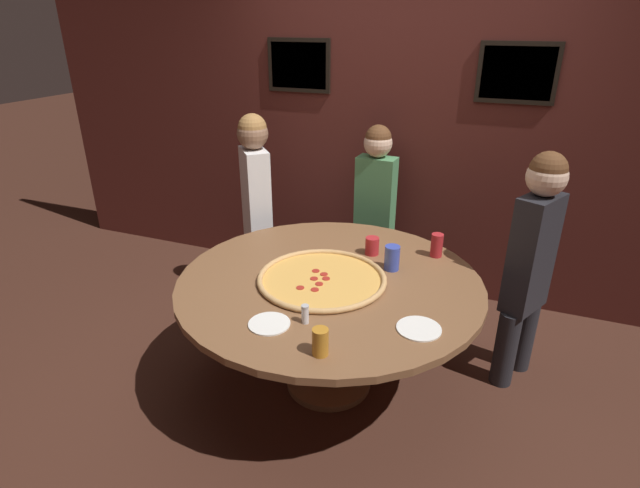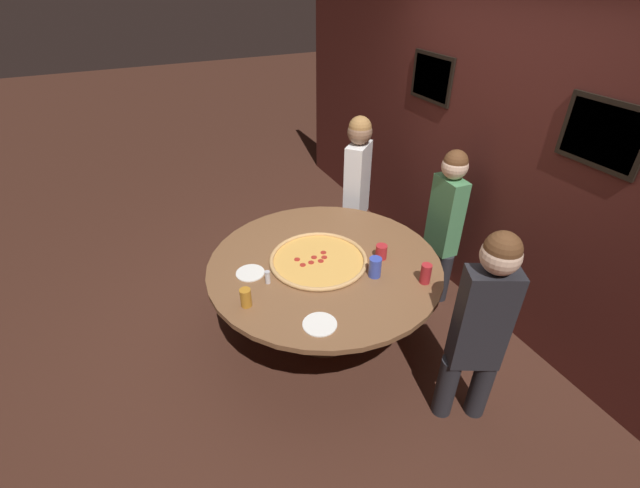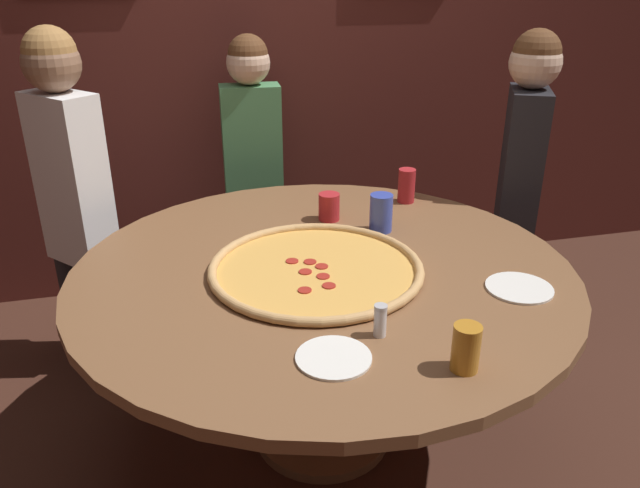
{
  "view_description": "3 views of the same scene",
  "coord_description": "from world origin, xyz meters",
  "px_view_note": "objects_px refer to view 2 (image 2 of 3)",
  "views": [
    {
      "loc": [
        0.87,
        -2.33,
        2.09
      ],
      "look_at": [
        -0.08,
        0.05,
        0.93
      ],
      "focal_mm": 28.0,
      "sensor_mm": 36.0,
      "label": 1
    },
    {
      "loc": [
        2.29,
        -1.13,
        2.6
      ],
      "look_at": [
        0.07,
        -0.07,
        0.96
      ],
      "focal_mm": 24.0,
      "sensor_mm": 36.0,
      "label": 2
    },
    {
      "loc": [
        -0.48,
        -1.86,
        1.7
      ],
      "look_at": [
        -0.01,
        -0.02,
        0.83
      ],
      "focal_mm": 35.0,
      "sensor_mm": 36.0,
      "label": 3
    }
  ],
  "objects_px": {
    "white_plate_right_side": "(320,324)",
    "condiment_shaker": "(268,277)",
    "drink_cup_by_shaker": "(381,252)",
    "white_plate_left_side": "(250,273)",
    "drink_cup_near_right": "(246,298)",
    "dining_table": "(324,275)",
    "diner_far_right": "(481,323)",
    "giant_pizza": "(318,260)",
    "diner_side_right": "(445,218)",
    "diner_centre_back": "(357,184)",
    "drink_cup_beside_pizza": "(426,274)",
    "drink_cup_front_edge": "(375,267)"
  },
  "relations": [
    {
      "from": "white_plate_left_side",
      "to": "giant_pizza",
      "type": "bearing_deg",
      "value": 81.5
    },
    {
      "from": "dining_table",
      "to": "drink_cup_by_shaker",
      "type": "relative_size",
      "value": 15.61
    },
    {
      "from": "drink_cup_by_shaker",
      "to": "drink_cup_near_right",
      "type": "distance_m",
      "value": 1.07
    },
    {
      "from": "white_plate_left_side",
      "to": "diner_centre_back",
      "type": "height_order",
      "value": "diner_centre_back"
    },
    {
      "from": "dining_table",
      "to": "drink_cup_beside_pizza",
      "type": "bearing_deg",
      "value": 45.91
    },
    {
      "from": "drink_cup_near_right",
      "to": "condiment_shaker",
      "type": "distance_m",
      "value": 0.26
    },
    {
      "from": "white_plate_left_side",
      "to": "condiment_shaker",
      "type": "xyz_separation_m",
      "value": [
        0.16,
        0.08,
        0.05
      ]
    },
    {
      "from": "drink_cup_by_shaker",
      "to": "condiment_shaker",
      "type": "relative_size",
      "value": 1.14
    },
    {
      "from": "drink_cup_by_shaker",
      "to": "drink_cup_beside_pizza",
      "type": "height_order",
      "value": "drink_cup_beside_pizza"
    },
    {
      "from": "drink_cup_near_right",
      "to": "condiment_shaker",
      "type": "bearing_deg",
      "value": 128.03
    },
    {
      "from": "white_plate_left_side",
      "to": "diner_side_right",
      "type": "bearing_deg",
      "value": 88.63
    },
    {
      "from": "drink_cup_near_right",
      "to": "white_plate_right_side",
      "type": "height_order",
      "value": "drink_cup_near_right"
    },
    {
      "from": "drink_cup_beside_pizza",
      "to": "drink_cup_front_edge",
      "type": "distance_m",
      "value": 0.35
    },
    {
      "from": "drink_cup_front_edge",
      "to": "condiment_shaker",
      "type": "distance_m",
      "value": 0.75
    },
    {
      "from": "giant_pizza",
      "to": "white_plate_left_side",
      "type": "distance_m",
      "value": 0.51
    },
    {
      "from": "diner_far_right",
      "to": "diner_centre_back",
      "type": "relative_size",
      "value": 0.98
    },
    {
      "from": "dining_table",
      "to": "white_plate_left_side",
      "type": "height_order",
      "value": "white_plate_left_side"
    },
    {
      "from": "white_plate_right_side",
      "to": "diner_centre_back",
      "type": "height_order",
      "value": "diner_centre_back"
    },
    {
      "from": "diner_centre_back",
      "to": "diner_far_right",
      "type": "bearing_deg",
      "value": -138.8
    },
    {
      "from": "dining_table",
      "to": "drink_cup_near_right",
      "type": "distance_m",
      "value": 0.72
    },
    {
      "from": "drink_cup_near_right",
      "to": "diner_centre_back",
      "type": "bearing_deg",
      "value": 127.11
    },
    {
      "from": "dining_table",
      "to": "drink_cup_near_right",
      "type": "relative_size",
      "value": 13.43
    },
    {
      "from": "drink_cup_by_shaker",
      "to": "diner_centre_back",
      "type": "distance_m",
      "value": 1.07
    },
    {
      "from": "condiment_shaker",
      "to": "giant_pizza",
      "type": "bearing_deg",
      "value": 100.73
    },
    {
      "from": "diner_far_right",
      "to": "diner_centre_back",
      "type": "bearing_deg",
      "value": -71.27
    },
    {
      "from": "white_plate_right_side",
      "to": "condiment_shaker",
      "type": "height_order",
      "value": "condiment_shaker"
    },
    {
      "from": "drink_cup_near_right",
      "to": "white_plate_left_side",
      "type": "relative_size",
      "value": 0.63
    },
    {
      "from": "drink_cup_near_right",
      "to": "condiment_shaker",
      "type": "xyz_separation_m",
      "value": [
        -0.16,
        0.2,
        -0.02
      ]
    },
    {
      "from": "drink_cup_near_right",
      "to": "diner_side_right",
      "type": "bearing_deg",
      "value": 98.52
    },
    {
      "from": "dining_table",
      "to": "giant_pizza",
      "type": "bearing_deg",
      "value": -134.3
    },
    {
      "from": "drink_cup_near_right",
      "to": "diner_far_right",
      "type": "height_order",
      "value": "diner_far_right"
    },
    {
      "from": "white_plate_left_side",
      "to": "diner_centre_back",
      "type": "distance_m",
      "value": 1.52
    },
    {
      "from": "white_plate_left_side",
      "to": "diner_side_right",
      "type": "distance_m",
      "value": 1.7
    },
    {
      "from": "white_plate_right_side",
      "to": "condiment_shaker",
      "type": "distance_m",
      "value": 0.55
    },
    {
      "from": "drink_cup_by_shaker",
      "to": "diner_far_right",
      "type": "xyz_separation_m",
      "value": [
        0.92,
        0.11,
        0.03
      ]
    },
    {
      "from": "giant_pizza",
      "to": "drink_cup_front_edge",
      "type": "xyz_separation_m",
      "value": [
        0.33,
        0.28,
        0.06
      ]
    },
    {
      "from": "diner_centre_back",
      "to": "diner_side_right",
      "type": "relative_size",
      "value": 1.07
    },
    {
      "from": "drink_cup_by_shaker",
      "to": "white_plate_left_side",
      "type": "bearing_deg",
      "value": -104.16
    },
    {
      "from": "condiment_shaker",
      "to": "white_plate_left_side",
      "type": "bearing_deg",
      "value": -153.28
    },
    {
      "from": "drink_cup_by_shaker",
      "to": "drink_cup_front_edge",
      "type": "height_order",
      "value": "drink_cup_front_edge"
    },
    {
      "from": "white_plate_right_side",
      "to": "diner_far_right",
      "type": "xyz_separation_m",
      "value": [
        0.48,
        0.83,
        0.08
      ]
    },
    {
      "from": "giant_pizza",
      "to": "white_plate_left_side",
      "type": "bearing_deg",
      "value": -98.5
    },
    {
      "from": "drink_cup_beside_pizza",
      "to": "white_plate_right_side",
      "type": "bearing_deg",
      "value": -85.63
    },
    {
      "from": "condiment_shaker",
      "to": "diner_far_right",
      "type": "xyz_separation_m",
      "value": [
        1.0,
        0.97,
        0.03
      ]
    },
    {
      "from": "giant_pizza",
      "to": "diner_centre_back",
      "type": "xyz_separation_m",
      "value": [
        -0.84,
        0.8,
        0.09
      ]
    },
    {
      "from": "drink_cup_near_right",
      "to": "diner_centre_back",
      "type": "height_order",
      "value": "diner_centre_back"
    },
    {
      "from": "condiment_shaker",
      "to": "diner_side_right",
      "type": "distance_m",
      "value": 1.63
    },
    {
      "from": "drink_cup_by_shaker",
      "to": "white_plate_left_side",
      "type": "relative_size",
      "value": 0.54
    },
    {
      "from": "white_plate_left_side",
      "to": "condiment_shaker",
      "type": "relative_size",
      "value": 2.1
    },
    {
      "from": "white_plate_right_side",
      "to": "diner_side_right",
      "type": "distance_m",
      "value": 1.61
    }
  ]
}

